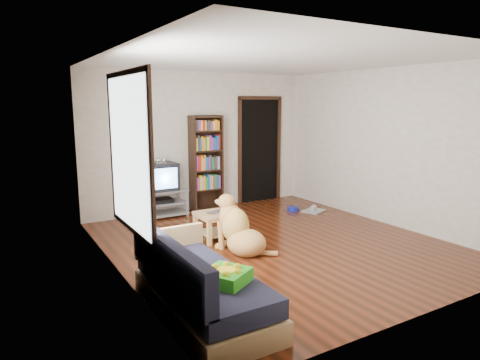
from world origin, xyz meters
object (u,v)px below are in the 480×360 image
grey_rag (314,211)px  crt_tv (160,176)px  laptop (217,212)px  coffee_table (216,221)px  bookshelf (206,158)px  sofa (198,289)px  green_cushion (226,276)px  tv_stand (161,202)px  dog (239,231)px  dog_bowl (293,209)px

grey_rag → crt_tv: size_ratio=0.69×
laptop → coffee_table: laptop is taller
bookshelf → sofa: size_ratio=1.00×
laptop → coffee_table: size_ratio=0.52×
grey_rag → coffee_table: size_ratio=0.73×
laptop → grey_rag: bearing=1.7°
bookshelf → green_cushion: bearing=-113.9°
tv_stand → grey_rag: bearing=-23.0°
grey_rag → dog: dog is taller
tv_stand → sofa: size_ratio=0.50×
dog_bowl → grey_rag: size_ratio=0.55×
laptop → sofa: sofa is taller
dog_bowl → crt_tv: 2.57m
coffee_table → grey_rag: bearing=12.3°
crt_tv → tv_stand: bearing=-90.0°
crt_tv → grey_rag: bearing=-23.4°
bookshelf → laptop: bearing=-111.4°
sofa → tv_stand: bearing=75.0°
crt_tv → dog: bearing=-83.6°
sofa → coffee_table: (1.24, 2.01, 0.02)m
coffee_table → tv_stand: bearing=99.4°
dog_bowl → sofa: bearing=-139.8°
laptop → crt_tv: (-0.27, 1.67, 0.33)m
laptop → crt_tv: bearing=87.9°
green_cushion → dog_bowl: (3.16, 3.11, -0.44)m
green_cushion → grey_rag: (3.46, 2.86, -0.47)m
crt_tv → dog: (0.26, -2.32, -0.45)m
grey_rag → sofa: 4.39m
green_cushion → bookshelf: size_ratio=0.20×
dog_bowl → dog: size_ratio=0.24×
dog_bowl → coffee_table: (-2.04, -0.76, 0.24)m
crt_tv → bookshelf: bookshelf is taller
coffee_table → laptop: bearing=-90.0°
green_cushion → sofa: size_ratio=0.20×
green_cushion → dog_bowl: 4.46m
coffee_table → dog: (-0.01, -0.68, 0.02)m
green_cushion → laptop: size_ratio=1.28×
green_cushion → dog_bowl: size_ratio=1.66×
green_cushion → coffee_table: size_ratio=0.66×
laptop → grey_rag: 2.44m
bookshelf → sofa: bearing=-117.3°
laptop → coffee_table: bearing=78.7°
grey_rag → coffee_table: bearing=-167.7°
grey_rag → bookshelf: 2.28m
laptop → green_cushion: bearing=-127.1°
green_cushion → sofa: 0.42m
sofa → coffee_table: bearing=58.3°
green_cushion → sofa: sofa is taller
dog_bowl → crt_tv: bearing=159.2°
tv_stand → sofa: bearing=-105.0°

